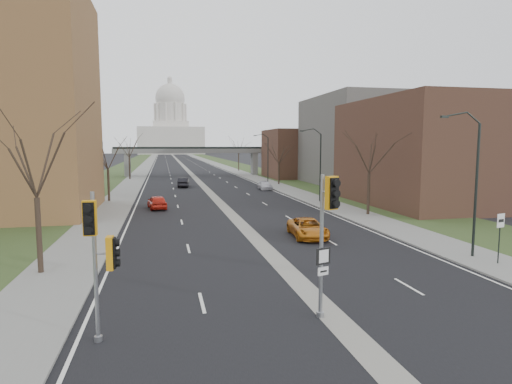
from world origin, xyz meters
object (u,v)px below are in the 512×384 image
object	(u,v)px
car_left_near	(157,202)
car_right_mid	(265,185)
car_left_far	(183,182)
signal_pole_median	(327,220)
speed_limit_sign	(500,229)
car_right_near	(308,228)
signal_pole_left	(99,246)

from	to	relation	value
car_left_near	car_right_mid	xyz separation A→B (m)	(15.99, 16.89, -0.11)
car_left_near	car_left_far	world-z (taller)	car_left_far
signal_pole_median	car_right_mid	world-z (taller)	signal_pole_median
speed_limit_sign	car_left_near	xyz separation A→B (m)	(-19.31, 26.52, -1.35)
signal_pole_median	car_left_far	bearing A→B (deg)	75.22
signal_pole_median	car_left_near	bearing A→B (deg)	84.38
signal_pole_median	car_right_near	world-z (taller)	signal_pole_median
speed_limit_sign	car_left_near	world-z (taller)	speed_limit_sign
car_right_near	car_left_near	bearing A→B (deg)	127.94
signal_pole_left	speed_limit_sign	size ratio (longest dim) A/B	1.84
car_left_near	signal_pole_left	bearing A→B (deg)	79.60
signal_pole_median	car_right_near	distance (m)	15.57
car_right_mid	signal_pole_median	bearing A→B (deg)	-99.93
car_left_far	car_right_mid	size ratio (longest dim) A/B	1.05
signal_pole_left	signal_pole_median	xyz separation A→B (m)	(8.29, 0.25, 0.53)
signal_pole_left	car_left_near	bearing A→B (deg)	90.73
signal_pole_median	car_left_far	distance (m)	55.47
signal_pole_median	car_left_far	xyz separation A→B (m)	(-2.89, 55.30, -3.22)
car_left_near	car_left_far	bearing A→B (deg)	-107.19
car_right_mid	car_left_near	bearing A→B (deg)	-132.65
signal_pole_left	speed_limit_sign	bearing A→B (deg)	17.90
car_left_near	car_right_mid	size ratio (longest dim) A/B	1.00
signal_pole_median	speed_limit_sign	size ratio (longest dim) A/B	1.99
signal_pole_left	car_left_far	bearing A→B (deg)	87.82
speed_limit_sign	car_left_far	xyz separation A→B (m)	(-15.38, 50.17, -1.34)
car_left_far	car_right_mid	distance (m)	13.83
signal_pole_left	car_left_far	world-z (taller)	signal_pole_left
car_left_near	car_right_mid	distance (m)	23.26
speed_limit_sign	car_left_far	bearing A→B (deg)	92.38
signal_pole_median	car_right_near	size ratio (longest dim) A/B	1.13
speed_limit_sign	car_right_near	xyz separation A→B (m)	(-8.16, 9.45, -1.40)
car_left_far	car_right_mid	bearing A→B (deg)	156.87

